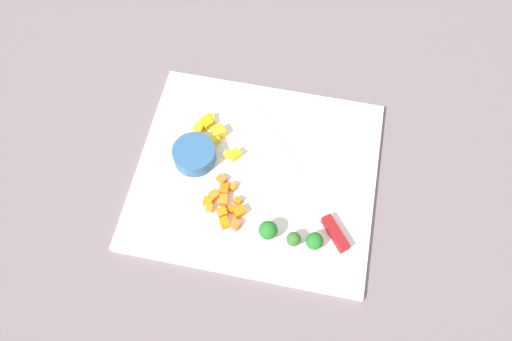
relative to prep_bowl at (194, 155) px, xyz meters
name	(u,v)px	position (x,y,z in m)	size (l,w,h in m)	color
ground_plane	(256,176)	(-0.12, 0.01, -0.03)	(4.00, 4.00, 0.00)	slate
cutting_board	(256,174)	(-0.12, 0.01, -0.02)	(0.43, 0.38, 0.01)	white
prep_bowl	(194,155)	(0.00, 0.00, 0.00)	(0.08, 0.08, 0.03)	#2E5987
chef_knife	(312,196)	(-0.22, 0.04, -0.01)	(0.23, 0.27, 0.02)	silver
carrot_dice_0	(214,195)	(-0.05, 0.07, -0.01)	(0.02, 0.02, 0.02)	orange
carrot_dice_1	(238,201)	(-0.10, 0.07, -0.01)	(0.01, 0.01, 0.01)	orange
carrot_dice_2	(239,212)	(-0.10, 0.09, -0.01)	(0.02, 0.02, 0.02)	orange
carrot_dice_3	(222,213)	(-0.07, 0.10, -0.01)	(0.02, 0.02, 0.01)	orange
carrot_dice_4	(224,190)	(-0.07, 0.05, -0.01)	(0.02, 0.02, 0.02)	orange
carrot_dice_5	(235,225)	(-0.10, 0.11, -0.01)	(0.02, 0.02, 0.01)	orange
carrot_dice_6	(225,223)	(-0.08, 0.12, -0.01)	(0.02, 0.02, 0.01)	orange
carrot_dice_7	(232,186)	(-0.08, 0.04, -0.01)	(0.01, 0.01, 0.01)	orange
carrot_dice_8	(230,210)	(-0.09, 0.09, -0.01)	(0.01, 0.01, 0.01)	orange
carrot_dice_9	(209,208)	(-0.05, 0.09, -0.01)	(0.01, 0.01, 0.01)	orange
carrot_dice_10	(208,201)	(-0.05, 0.08, -0.01)	(0.02, 0.02, 0.01)	orange
carrot_dice_11	(223,200)	(-0.07, 0.07, -0.01)	(0.02, 0.01, 0.01)	orange
carrot_dice_12	(222,179)	(-0.06, 0.03, -0.01)	(0.02, 0.01, 0.01)	orange
pepper_dice_0	(219,132)	(-0.03, -0.06, -0.01)	(0.02, 0.02, 0.02)	yellow
pepper_dice_1	(214,140)	(-0.03, -0.04, -0.01)	(0.02, 0.02, 0.02)	yellow
pepper_dice_2	(235,155)	(-0.07, -0.02, -0.01)	(0.02, 0.02, 0.02)	yellow
pepper_dice_3	(199,128)	(0.01, -0.06, -0.01)	(0.02, 0.02, 0.02)	yellow
pepper_dice_4	(207,123)	(0.00, -0.07, -0.01)	(0.02, 0.02, 0.02)	yellow
pepper_dice_5	(210,118)	(-0.01, -0.09, -0.01)	(0.02, 0.02, 0.01)	yellow
pepper_dice_6	(227,154)	(-0.06, -0.02, -0.01)	(0.01, 0.01, 0.01)	yellow
broccoli_floret_0	(294,239)	(-0.20, 0.12, 0.00)	(0.02, 0.02, 0.03)	#8DC367
broccoli_floret_1	(314,241)	(-0.24, 0.12, 0.00)	(0.03, 0.03, 0.03)	#8CC45B
broccoli_floret_2	(268,230)	(-0.16, 0.12, 0.01)	(0.03, 0.03, 0.04)	#98AF66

